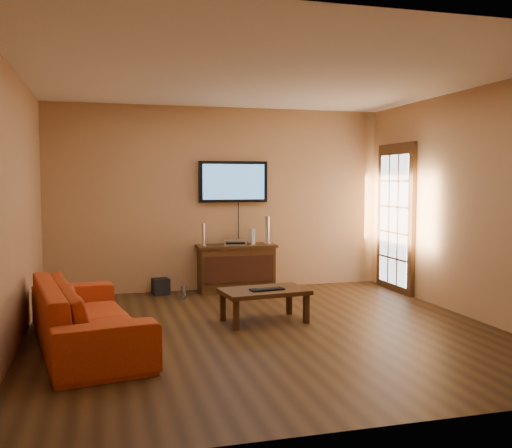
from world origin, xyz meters
name	(u,v)px	position (x,y,z in m)	size (l,w,h in m)	color
ground_plane	(267,331)	(0.00, 0.00, 0.00)	(5.00, 5.00, 0.00)	black
room_walls	(252,175)	(0.00, 0.62, 1.69)	(5.00, 5.00, 5.00)	tan
french_door	(395,220)	(2.46, 1.70, 1.05)	(0.07, 1.02, 2.22)	#331C0B
media_console	(236,268)	(0.19, 2.27, 0.35)	(1.16, 0.44, 0.69)	#331C0B
television	(233,182)	(0.19, 2.45, 1.60)	(1.03, 0.08, 0.61)	black
coffee_table	(264,294)	(0.09, 0.40, 0.33)	(1.03, 0.69, 0.38)	#331C0B
sofa	(87,303)	(-1.85, -0.12, 0.43)	(2.22, 0.65, 0.87)	#B03913
speaker_left	(203,235)	(-0.29, 2.28, 0.83)	(0.09, 0.09, 0.32)	silver
speaker_right	(267,231)	(0.68, 2.30, 0.87)	(0.11, 0.11, 0.41)	silver
av_receiver	(235,242)	(0.18, 2.24, 0.72)	(0.32, 0.23, 0.07)	silver
game_console	(252,236)	(0.45, 2.31, 0.80)	(0.05, 0.17, 0.23)	white
subwoofer	(161,286)	(-0.91, 2.30, 0.11)	(0.23, 0.23, 0.23)	black
bottle	(183,292)	(-0.64, 1.90, 0.09)	(0.07, 0.07, 0.20)	white
keyboard	(267,289)	(0.10, 0.34, 0.39)	(0.40, 0.19, 0.02)	black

